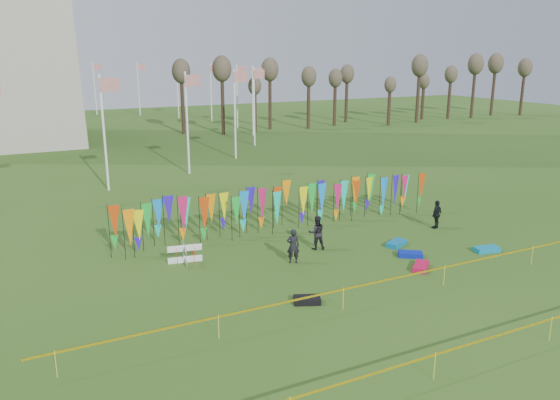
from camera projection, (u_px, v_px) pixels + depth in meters
name	position (u px, v px, depth m)	size (l,w,h in m)	color
ground	(357.00, 280.00, 23.24)	(160.00, 160.00, 0.00)	#2D5016
banner_row	(283.00, 202.00, 29.53)	(18.64, 0.64, 2.42)	black
caution_tape_near	(383.00, 282.00, 21.14)	(26.00, 0.02, 0.90)	#FFDC05
caution_tape_far	(483.00, 341.00, 16.77)	(26.00, 0.02, 0.90)	#FFDC05
tree_line	(372.00, 78.00, 73.41)	(53.92, 1.92, 7.84)	#3B2A1D
box_kite	(185.00, 254.00, 25.02)	(0.80, 0.80, 0.89)	red
person_left	(293.00, 246.00, 24.95)	(0.59, 0.43, 1.63)	black
person_mid	(317.00, 233.00, 26.71)	(0.83, 0.51, 1.70)	black
person_right	(437.00, 214.00, 29.93)	(0.93, 0.53, 1.59)	black
kite_bag_turquoise	(396.00, 243.00, 27.35)	(1.18, 0.59, 0.24)	#0B6DA9
kite_bag_blue	(410.00, 254.00, 25.88)	(1.12, 0.59, 0.23)	#0B21B3
kite_bag_red	(421.00, 267.00, 24.41)	(1.25, 0.57, 0.23)	#D20E40
kite_bag_black	(307.00, 300.00, 21.09)	(1.03, 0.60, 0.24)	black
kite_bag_teal	(487.00, 249.00, 26.54)	(1.22, 0.58, 0.23)	#0C84B3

